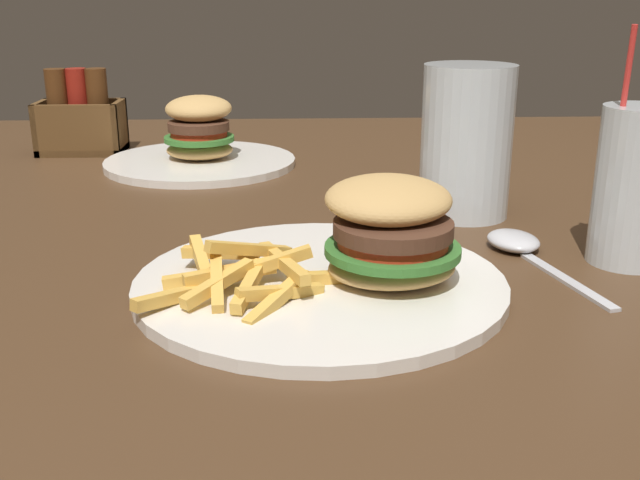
{
  "coord_description": "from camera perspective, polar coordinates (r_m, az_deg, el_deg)",
  "views": [
    {
      "loc": [
        -0.02,
        -0.81,
        0.98
      ],
      "look_at": [
        0.01,
        -0.24,
        0.79
      ],
      "focal_mm": 42.0,
      "sensor_mm": 36.0,
      "label": 1
    }
  ],
  "objects": [
    {
      "name": "meal_plate_far",
      "position": [
        1.05,
        -9.14,
        7.02
      ],
      "size": [
        0.26,
        0.26,
        0.1
      ],
      "color": "white",
      "rests_on": "dining_table"
    },
    {
      "name": "juice_glass",
      "position": [
        0.71,
        22.8,
        3.28
      ],
      "size": [
        0.07,
        0.07,
        0.21
      ],
      "color": "silver",
      "rests_on": "dining_table"
    },
    {
      "name": "beer_glass",
      "position": [
        0.81,
        11.06,
        6.98
      ],
      "size": [
        0.1,
        0.1,
        0.16
      ],
      "color": "silver",
      "rests_on": "dining_table"
    },
    {
      "name": "meal_plate_near",
      "position": [
        0.6,
        1.92,
        -1.7
      ],
      "size": [
        0.3,
        0.3,
        0.09
      ],
      "color": "white",
      "rests_on": "dining_table"
    },
    {
      "name": "dining_table",
      "position": [
        0.86,
        -1.2,
        -2.62
      ],
      "size": [
        1.56,
        1.23,
        0.75
      ],
      "color": "#4C331E",
      "rests_on": "ground_plane"
    },
    {
      "name": "condiment_caddy",
      "position": [
        1.18,
        -17.79,
        8.63
      ],
      "size": [
        0.12,
        0.08,
        0.12
      ],
      "color": "brown",
      "rests_on": "dining_table"
    },
    {
      "name": "spoon",
      "position": [
        0.72,
        14.8,
        -0.27
      ],
      "size": [
        0.07,
        0.18,
        0.02
      ],
      "rotation": [
        0.0,
        0.0,
        1.81
      ],
      "color": "silver",
      "rests_on": "dining_table"
    }
  ]
}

